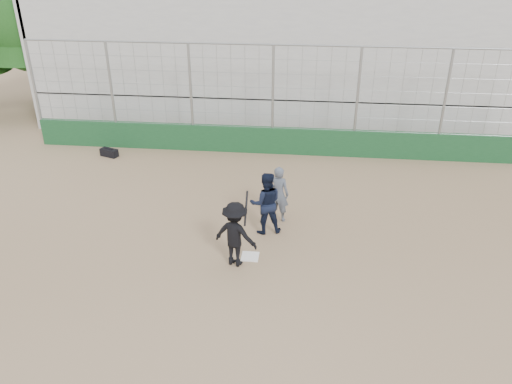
# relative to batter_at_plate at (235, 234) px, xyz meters

# --- Properties ---
(ground) EXTENTS (90.00, 90.00, 0.00)m
(ground) POSITION_rel_batter_at_plate_xyz_m (0.32, 0.31, -0.85)
(ground) COLOR brown
(ground) RESTS_ON ground
(home_plate) EXTENTS (0.44, 0.44, 0.02)m
(home_plate) POSITION_rel_batter_at_plate_xyz_m (0.32, 0.31, -0.84)
(home_plate) COLOR white
(home_plate) RESTS_ON ground
(backstop) EXTENTS (18.10, 0.25, 4.04)m
(backstop) POSITION_rel_batter_at_plate_xyz_m (0.32, 7.31, 0.11)
(backstop) COLOR #133C1E
(backstop) RESTS_ON ground
(bleachers) EXTENTS (20.25, 6.70, 6.98)m
(bleachers) POSITION_rel_batter_at_plate_xyz_m (0.32, 12.26, 2.08)
(bleachers) COLOR #A2A2A2
(bleachers) RESTS_ON ground
(tree_left) EXTENTS (4.48, 4.48, 7.00)m
(tree_left) POSITION_rel_batter_at_plate_xyz_m (-10.68, 11.31, 3.54)
(tree_left) COLOR #3B2115
(tree_left) RESTS_ON ground
(batter_at_plate) EXTENTS (1.23, 0.94, 1.85)m
(batter_at_plate) POSITION_rel_batter_at_plate_xyz_m (0.00, 0.00, 0.00)
(batter_at_plate) COLOR black
(batter_at_plate) RESTS_ON ground
(catcher_crouched) EXTENTS (1.02, 0.88, 1.21)m
(catcher_crouched) POSITION_rel_batter_at_plate_xyz_m (0.60, 1.55, -0.24)
(catcher_crouched) COLOR black
(catcher_crouched) RESTS_ON ground
(umpire) EXTENTS (0.69, 0.54, 1.49)m
(umpire) POSITION_rel_batter_at_plate_xyz_m (0.89, 2.29, -0.10)
(umpire) COLOR #4A525E
(umpire) RESTS_ON ground
(equipment_bag) EXTENTS (0.72, 0.50, 0.32)m
(equipment_bag) POSITION_rel_batter_at_plate_xyz_m (-5.68, 6.32, -0.70)
(equipment_bag) COLOR black
(equipment_bag) RESTS_ON ground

